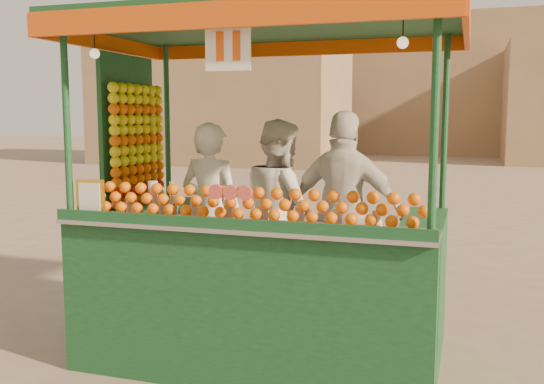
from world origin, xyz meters
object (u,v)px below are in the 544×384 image
(juice_cart, at_px, (255,250))
(vendor_left, at_px, (211,213))
(vendor_middle, at_px, (281,211))
(vendor_right, at_px, (345,211))

(juice_cart, xyz_separation_m, vendor_left, (-0.55, 0.37, 0.22))
(juice_cart, height_order, vendor_middle, juice_cart)
(juice_cart, distance_m, vendor_left, 0.70)
(vendor_middle, bearing_deg, juice_cart, 141.31)
(juice_cart, height_order, vendor_right, juice_cart)
(vendor_left, bearing_deg, vendor_right, -167.38)
(juice_cart, bearing_deg, vendor_right, 37.85)
(vendor_left, bearing_deg, juice_cart, 152.22)
(vendor_left, distance_m, vendor_middle, 0.62)
(vendor_right, bearing_deg, vendor_left, 13.72)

